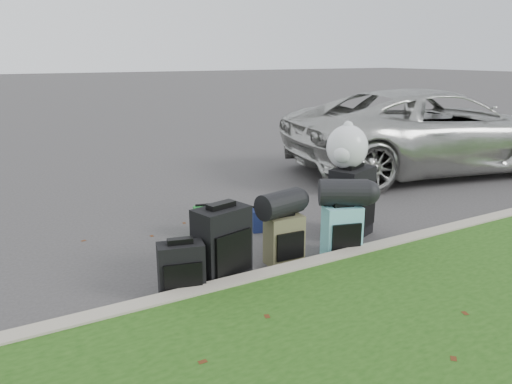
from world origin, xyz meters
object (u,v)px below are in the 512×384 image
suitcase_large_black_right (351,202)px  tote_green (207,222)px  suitcase_large_black_left (222,245)px  suitcase_olive (284,240)px  suitcase_teal (342,232)px  suv (433,130)px  tote_navy (262,220)px  suitcase_small_black (181,270)px

suitcase_large_black_right → tote_green: size_ratio=2.43×
suitcase_large_black_left → tote_green: bearing=57.6°
suitcase_olive → suitcase_teal: size_ratio=0.92×
suv → tote_navy: suv is taller
suv → suitcase_teal: bearing=132.7°
suv → suitcase_large_black_left: bearing=125.3°
suitcase_olive → suitcase_large_black_right: (1.13, 0.29, 0.16)m
suitcase_small_black → suitcase_large_black_right: size_ratio=0.61×
suitcase_large_black_left → suitcase_olive: bearing=-9.2°
suitcase_olive → suitcase_large_black_right: suitcase_large_black_right is taller
suv → suitcase_teal: (-4.09, -2.39, -0.47)m
suitcase_small_black → tote_navy: size_ratio=1.88×
suv → tote_navy: 4.62m
tote_green → suitcase_small_black: bearing=-107.7°
tote_green → tote_navy: tote_green is taller
suv → suitcase_olive: (-4.72, -2.24, -0.49)m
suitcase_olive → suitcase_large_black_left: bearing=-171.9°
suitcase_teal → suitcase_large_black_right: 0.68m
suitcase_teal → suitcase_large_black_right: (0.50, 0.44, 0.14)m
suitcase_teal → tote_green: bearing=142.3°
suitcase_teal → suitcase_small_black: bearing=-163.7°
suitcase_large_black_left → tote_green: suitcase_large_black_left is taller
suitcase_large_black_left → suitcase_teal: suitcase_large_black_left is taller
suv → suitcase_large_black_right: size_ratio=6.53×
suitcase_olive → tote_navy: suitcase_olive is taller
tote_green → suitcase_large_black_right: bearing=-15.3°
suitcase_teal → tote_navy: size_ratio=2.08×
suitcase_teal → suitcase_olive: bearing=-177.9°
suv → suitcase_olive: bearing=127.8°
suitcase_teal → suitcase_large_black_right: suitcase_large_black_right is taller
suv → suitcase_olive: size_ratio=10.54×
suitcase_large_black_right → tote_navy: 1.11m
suv → suitcase_large_black_right: 4.10m
suv → suitcase_large_black_right: suv is taller
suitcase_small_black → suitcase_olive: 1.21m
suitcase_small_black → tote_green: size_ratio=1.48×
suitcase_teal → tote_navy: bearing=121.6°
suitcase_olive → tote_green: size_ratio=1.50×
suv → suitcase_small_black: size_ratio=10.75×
suv → tote_green: (-5.05, -1.08, -0.58)m
suitcase_large_black_right → tote_green: 1.72m
suitcase_small_black → suitcase_olive: suitcase_olive is taller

